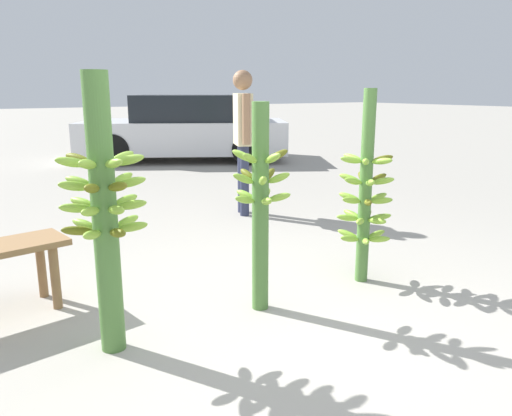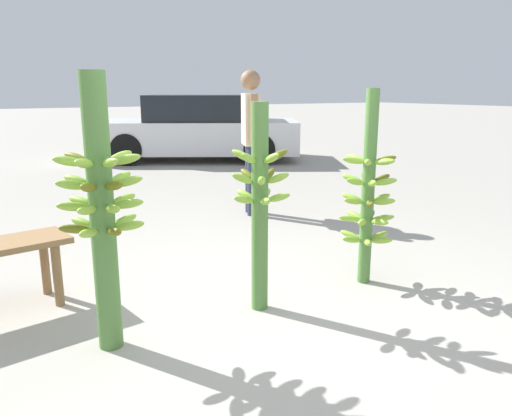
{
  "view_description": "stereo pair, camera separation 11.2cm",
  "coord_description": "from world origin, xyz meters",
  "px_view_note": "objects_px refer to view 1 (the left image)",
  "views": [
    {
      "loc": [
        -1.65,
        -2.19,
        1.41
      ],
      "look_at": [
        0.08,
        0.49,
        0.66
      ],
      "focal_mm": 35.0,
      "sensor_mm": 36.0,
      "label": 1
    },
    {
      "loc": [
        -1.56,
        -2.25,
        1.41
      ],
      "look_at": [
        0.08,
        0.49,
        0.66
      ],
      "focal_mm": 35.0,
      "sensor_mm": 36.0,
      "label": 2
    }
  ],
  "objects_px": {
    "banana_stalk_left": "(104,211)",
    "parked_car": "(187,129)",
    "vendor_person": "(243,129)",
    "banana_stalk_right": "(365,193)",
    "banana_stalk_center": "(260,202)"
  },
  "relations": [
    {
      "from": "banana_stalk_left",
      "to": "banana_stalk_right",
      "type": "relative_size",
      "value": 1.06
    },
    {
      "from": "banana_stalk_left",
      "to": "parked_car",
      "type": "height_order",
      "value": "banana_stalk_left"
    },
    {
      "from": "banana_stalk_left",
      "to": "banana_stalk_center",
      "type": "relative_size",
      "value": 1.12
    },
    {
      "from": "banana_stalk_center",
      "to": "banana_stalk_left",
      "type": "bearing_deg",
      "value": 179.99
    },
    {
      "from": "banana_stalk_center",
      "to": "parked_car",
      "type": "distance_m",
      "value": 7.35
    },
    {
      "from": "parked_car",
      "to": "banana_stalk_left",
      "type": "bearing_deg",
      "value": -178.61
    },
    {
      "from": "banana_stalk_center",
      "to": "banana_stalk_right",
      "type": "relative_size",
      "value": 0.94
    },
    {
      "from": "banana_stalk_left",
      "to": "vendor_person",
      "type": "xyz_separation_m",
      "value": [
        2.24,
        2.26,
        0.19
      ]
    },
    {
      "from": "banana_stalk_right",
      "to": "parked_car",
      "type": "distance_m",
      "value": 7.07
    },
    {
      "from": "banana_stalk_left",
      "to": "vendor_person",
      "type": "distance_m",
      "value": 3.19
    },
    {
      "from": "banana_stalk_center",
      "to": "banana_stalk_right",
      "type": "height_order",
      "value": "banana_stalk_right"
    },
    {
      "from": "vendor_person",
      "to": "banana_stalk_right",
      "type": "bearing_deg",
      "value": 13.36
    },
    {
      "from": "banana_stalk_center",
      "to": "vendor_person",
      "type": "height_order",
      "value": "vendor_person"
    },
    {
      "from": "banana_stalk_center",
      "to": "vendor_person",
      "type": "xyz_separation_m",
      "value": [
        1.26,
        2.27,
        0.26
      ]
    },
    {
      "from": "vendor_person",
      "to": "banana_stalk_left",
      "type": "bearing_deg",
      "value": -22.8
    }
  ]
}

